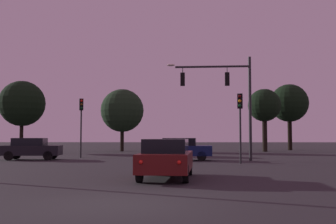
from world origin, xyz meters
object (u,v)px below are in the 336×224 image
object	(u,v)px
car_crossing_right	(181,149)
tree_behind_sign	(289,103)
traffic_signal_mast_arm	(227,91)
tree_center_horizon	(122,111)
traffic_light_corner_left	(240,114)
traffic_light_corner_right	(81,116)
tree_right_cluster	(264,106)
tree_left_far	(22,104)
car_nearside_lane	(167,158)
car_crossing_left	(31,148)

from	to	relation	value
car_crossing_right	tree_behind_sign	bearing A→B (deg)	57.63
traffic_signal_mast_arm	tree_center_horizon	bearing A→B (deg)	118.78
traffic_light_corner_left	traffic_light_corner_right	world-z (taller)	traffic_light_corner_right
tree_center_horizon	tree_right_cluster	distance (m)	15.59
traffic_light_corner_right	tree_left_far	world-z (taller)	tree_left_far
car_nearside_lane	tree_behind_sign	distance (m)	36.32
traffic_light_corner_left	tree_center_horizon	world-z (taller)	tree_center_horizon
car_nearside_lane	car_crossing_left	distance (m)	15.76
traffic_light_corner_left	tree_center_horizon	bearing A→B (deg)	116.32
traffic_signal_mast_arm	traffic_light_corner_right	size ratio (longest dim) A/B	1.54
car_nearside_lane	car_crossing_left	world-z (taller)	same
car_nearside_lane	tree_right_cluster	size ratio (longest dim) A/B	0.67
traffic_signal_mast_arm	tree_left_far	xyz separation A→B (m)	(-19.14, 13.23, 0.26)
traffic_signal_mast_arm	traffic_light_corner_right	world-z (taller)	traffic_signal_mast_arm
tree_behind_sign	tree_center_horizon	size ratio (longest dim) A/B	1.16
traffic_light_corner_left	tree_left_far	bearing A→B (deg)	140.70
car_crossing_left	tree_center_horizon	bearing A→B (deg)	75.88
car_nearside_lane	car_crossing_right	size ratio (longest dim) A/B	1.05
traffic_light_corner_right	car_crossing_right	distance (m)	8.54
car_nearside_lane	tree_behind_sign	xyz separation A→B (m)	(14.03, 33.15, 4.86)
tree_center_horizon	traffic_light_corner_left	bearing A→B (deg)	-63.68
traffic_signal_mast_arm	car_nearside_lane	bearing A→B (deg)	-108.13
traffic_light_corner_left	tree_right_cluster	world-z (taller)	tree_right_cluster
tree_left_far	car_crossing_left	bearing A→B (deg)	-65.69
traffic_signal_mast_arm	tree_left_far	size ratio (longest dim) A/B	0.96
tree_center_horizon	tree_behind_sign	bearing A→B (deg)	12.78
car_crossing_left	tree_right_cluster	distance (m)	25.45
car_crossing_left	tree_behind_sign	distance (m)	32.01
traffic_light_corner_left	tree_left_far	size ratio (longest dim) A/B	0.58
tree_behind_sign	traffic_signal_mast_arm	bearing A→B (deg)	-115.36
car_crossing_right	tree_left_far	bearing A→B (deg)	141.91
traffic_light_corner_left	tree_behind_sign	size ratio (longest dim) A/B	0.53
traffic_signal_mast_arm	car_crossing_left	world-z (taller)	traffic_signal_mast_arm
tree_left_far	tree_right_cluster	xyz separation A→B (m)	(25.26, 3.23, -0.02)
car_nearside_lane	tree_left_far	size ratio (longest dim) A/B	0.62
traffic_light_corner_right	tree_center_horizon	xyz separation A→B (m)	(1.27, 13.66, 1.30)
car_crossing_left	tree_center_horizon	size ratio (longest dim) A/B	0.60
tree_left_far	tree_right_cluster	world-z (taller)	tree_left_far
traffic_light_corner_right	car_crossing_right	world-z (taller)	traffic_light_corner_right
tree_right_cluster	tree_center_horizon	bearing A→B (deg)	177.30
car_crossing_right	tree_right_cluster	size ratio (longest dim) A/B	0.63
tree_center_horizon	tree_left_far	bearing A→B (deg)	-157.75
car_crossing_left	car_crossing_right	bearing A→B (deg)	-1.28
traffic_light_corner_left	car_crossing_left	size ratio (longest dim) A/B	1.01
traffic_light_corner_left	traffic_light_corner_right	distance (m)	12.85
car_crossing_left	tree_left_far	distance (m)	14.20
traffic_light_corner_right	tree_left_far	distance (m)	12.96
car_crossing_right	tree_behind_sign	distance (m)	25.38
traffic_light_corner_right	tree_behind_sign	bearing A→B (deg)	40.81
traffic_signal_mast_arm	traffic_light_corner_left	size ratio (longest dim) A/B	1.66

